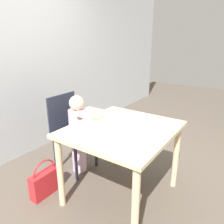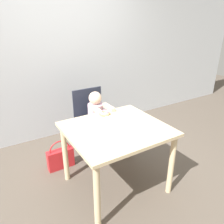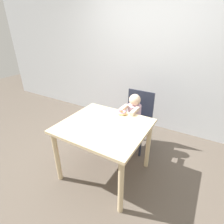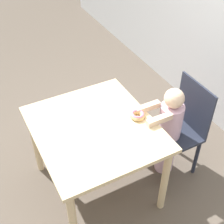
{
  "view_description": "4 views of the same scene",
  "coord_description": "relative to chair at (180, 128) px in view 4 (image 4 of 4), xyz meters",
  "views": [
    {
      "loc": [
        -1.62,
        -0.99,
        1.55
      ],
      "look_at": [
        0.03,
        0.14,
        0.88
      ],
      "focal_mm": 35.0,
      "sensor_mm": 36.0,
      "label": 1
    },
    {
      "loc": [
        -1.09,
        -1.71,
        1.8
      ],
      "look_at": [
        0.03,
        0.14,
        0.88
      ],
      "focal_mm": 35.0,
      "sensor_mm": 36.0,
      "label": 2
    },
    {
      "loc": [
        1.0,
        -1.51,
        1.82
      ],
      "look_at": [
        0.03,
        0.14,
        0.88
      ],
      "focal_mm": 28.0,
      "sensor_mm": 36.0,
      "label": 3
    },
    {
      "loc": [
        1.62,
        -0.7,
        2.41
      ],
      "look_at": [
        0.03,
        0.14,
        0.88
      ],
      "focal_mm": 50.0,
      "sensor_mm": 36.0,
      "label": 4
    }
  ],
  "objects": [
    {
      "name": "child_figure",
      "position": [
        -0.0,
        -0.13,
        0.02
      ],
      "size": [
        0.22,
        0.41,
        0.95
      ],
      "color": "silver",
      "rests_on": "ground_plane"
    },
    {
      "name": "dining_table",
      "position": [
        -0.1,
        -0.79,
        0.17
      ],
      "size": [
        1.02,
        0.92,
        0.76
      ],
      "color": "beige",
      "rests_on": "ground_plane"
    },
    {
      "name": "napkin",
      "position": [
        -0.07,
        -0.64,
        0.28
      ],
      "size": [
        0.3,
        0.3,
        0.0
      ],
      "color": "white",
      "rests_on": "dining_table"
    },
    {
      "name": "ground_plane",
      "position": [
        -0.1,
        -0.79,
        -0.48
      ],
      "size": [
        12.0,
        12.0,
        0.0
      ],
      "primitive_type": "plane",
      "color": "brown"
    },
    {
      "name": "donut",
      "position": [
        -0.04,
        -0.44,
        0.3
      ],
      "size": [
        0.13,
        0.13,
        0.05
      ],
      "color": "#DBB270",
      "rests_on": "dining_table"
    },
    {
      "name": "handbag",
      "position": [
        -0.54,
        -0.14,
        -0.33
      ],
      "size": [
        0.34,
        0.11,
        0.4
      ],
      "color": "red",
      "rests_on": "ground_plane"
    },
    {
      "name": "chair",
      "position": [
        0.0,
        0.0,
        0.0
      ],
      "size": [
        0.43,
        0.41,
        0.92
      ],
      "color": "#232838",
      "rests_on": "ground_plane"
    }
  ]
}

